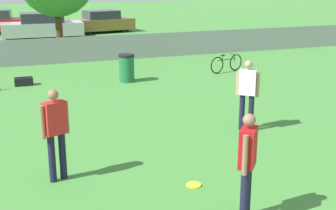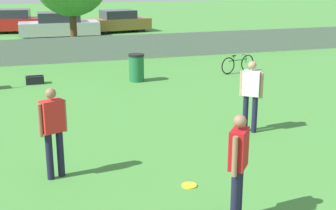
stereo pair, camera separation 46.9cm
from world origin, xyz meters
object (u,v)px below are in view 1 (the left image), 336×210
parked_car_tan (102,22)px  player_defender_red (55,129)px  gear_bag_sideline (24,81)px  player_receiver_white (247,91)px  player_thrower_red (247,160)px  bicycle_sideline (227,63)px  trash_bin (127,68)px  parked_car_silver (42,26)px  frisbee_disc (194,185)px

parked_car_tan → player_defender_red: bearing=-113.8°
player_defender_red → gear_bag_sideline: (-0.05, 8.10, -0.86)m
player_receiver_white → player_thrower_red: bearing=-80.0°
player_thrower_red → bicycle_sideline: (4.98, 10.20, -0.66)m
player_thrower_red → player_defender_red: bearing=84.3°
player_receiver_white → parked_car_tan: size_ratio=0.41×
player_thrower_red → gear_bag_sideline: bearing=52.9°
trash_bin → parked_car_silver: 12.58m
bicycle_sideline → gear_bag_sideline: 7.54m
player_defender_red → gear_bag_sideline: player_defender_red is taller
player_receiver_white → trash_bin: 6.30m
gear_bag_sideline → player_defender_red: bearing=-89.7°
player_defender_red → bicycle_sideline: player_defender_red is taller
player_receiver_white → player_thrower_red: 4.36m
frisbee_disc → gear_bag_sideline: bearing=104.0°
trash_bin → parked_car_tan: (2.36, 14.29, 0.18)m
player_thrower_red → parked_car_silver: (-0.64, 22.42, -0.27)m
trash_bin → parked_car_tan: parked_car_tan is taller
trash_bin → parked_car_silver: (-1.55, 12.48, 0.24)m
parked_car_silver → parked_car_tan: bearing=25.9°
trash_bin → gear_bag_sideline: trash_bin is taller
gear_bag_sideline → parked_car_tan: 14.81m
player_thrower_red → bicycle_sideline: 11.37m
frisbee_disc → trash_bin: trash_bin is taller
player_receiver_white → frisbee_disc: size_ratio=6.26×
bicycle_sideline → parked_car_silver: 13.46m
bicycle_sideline → parked_car_tan: (-1.71, 14.03, 0.34)m
frisbee_disc → bicycle_sideline: (5.23, 8.80, 0.32)m
player_defender_red → trash_bin: 8.18m
parked_car_silver → parked_car_tan: size_ratio=1.09×
player_thrower_red → gear_bag_sideline: (-2.55, 10.61, -0.86)m
frisbee_disc → gear_bag_sideline: (-2.30, 9.22, 0.12)m
gear_bag_sideline → parked_car_silver: parked_car_silver is taller
frisbee_disc → bicycle_sideline: 10.24m
player_receiver_white → gear_bag_sideline: player_receiver_white is taller
player_receiver_white → parked_car_silver: (-2.82, 18.64, -0.27)m
bicycle_sideline → player_thrower_red: bearing=-132.9°
player_receiver_white → frisbee_disc: bearing=-95.6°
gear_bag_sideline → parked_car_silver: bearing=80.8°
player_defender_red → trash_bin: player_defender_red is taller
bicycle_sideline → parked_car_silver: (-5.62, 12.22, 0.39)m
player_defender_red → bicycle_sideline: bearing=23.6°
player_receiver_white → gear_bag_sideline: bearing=164.5°
frisbee_disc → parked_car_silver: 21.04m
frisbee_disc → bicycle_sideline: bicycle_sideline is taller
player_thrower_red → parked_car_silver: 22.43m
player_defender_red → parked_car_silver: size_ratio=0.38×
frisbee_disc → player_thrower_red: bearing=-79.9°
player_thrower_red → parked_car_tan: (3.27, 24.22, -0.33)m
bicycle_sideline → trash_bin: trash_bin is taller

